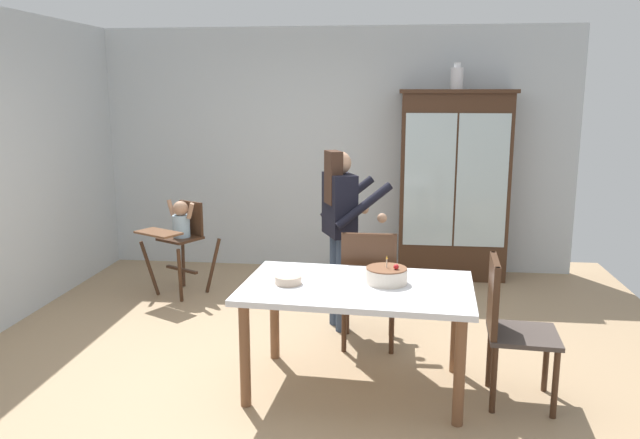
# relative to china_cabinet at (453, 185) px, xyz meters

# --- Properties ---
(ground_plane) EXTENTS (6.24, 6.24, 0.00)m
(ground_plane) POSITION_rel_china_cabinet_xyz_m (-1.32, -2.37, -1.02)
(ground_plane) COLOR tan
(wall_back) EXTENTS (5.32, 0.06, 2.70)m
(wall_back) POSITION_rel_china_cabinet_xyz_m (-1.32, 0.26, 0.33)
(wall_back) COLOR silver
(wall_back) RESTS_ON ground_plane
(china_cabinet) EXTENTS (1.20, 0.48, 2.03)m
(china_cabinet) POSITION_rel_china_cabinet_xyz_m (0.00, 0.00, 0.00)
(china_cabinet) COLOR #422819
(china_cabinet) RESTS_ON ground_plane
(ceramic_vase) EXTENTS (0.13, 0.13, 0.27)m
(ceramic_vase) POSITION_rel_china_cabinet_xyz_m (-0.01, 0.00, 1.13)
(ceramic_vase) COLOR white
(ceramic_vase) RESTS_ON china_cabinet
(high_chair_with_toddler) EXTENTS (0.78, 0.84, 0.95)m
(high_chair_with_toddler) POSITION_rel_china_cabinet_xyz_m (-2.73, -0.93, -0.36)
(high_chair_with_toddler) COLOR #422819
(high_chair_with_toddler) RESTS_ON ground_plane
(adult_person) EXTENTS (0.64, 0.63, 1.53)m
(adult_person) POSITION_rel_china_cabinet_xyz_m (-1.08, -1.66, -0.05)
(adult_person) COLOR #33425B
(adult_person) RESTS_ON ground_plane
(dining_table) EXTENTS (1.59, 1.04, 0.74)m
(dining_table) POSITION_rel_china_cabinet_xyz_m (-0.87, -2.78, -0.37)
(dining_table) COLOR silver
(dining_table) RESTS_ON ground_plane
(birthday_cake) EXTENTS (0.28, 0.28, 0.19)m
(birthday_cake) POSITION_rel_china_cabinet_xyz_m (-0.67, -2.72, -0.22)
(birthday_cake) COLOR beige
(birthday_cake) RESTS_ON dining_table
(serving_bowl) EXTENTS (0.18, 0.18, 0.05)m
(serving_bowl) POSITION_rel_china_cabinet_xyz_m (-1.33, -2.81, -0.25)
(serving_bowl) COLOR #C6AD93
(serving_bowl) RESTS_ON dining_table
(dining_chair_far_side) EXTENTS (0.44, 0.44, 0.96)m
(dining_chair_far_side) POSITION_rel_china_cabinet_xyz_m (-0.82, -2.09, -0.46)
(dining_chair_far_side) COLOR #422819
(dining_chair_far_side) RESTS_ON ground_plane
(dining_chair_right_end) EXTENTS (0.47, 0.47, 0.96)m
(dining_chair_right_end) POSITION_rel_china_cabinet_xyz_m (0.11, -2.84, -0.46)
(dining_chair_right_end) COLOR #422819
(dining_chair_right_end) RESTS_ON ground_plane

